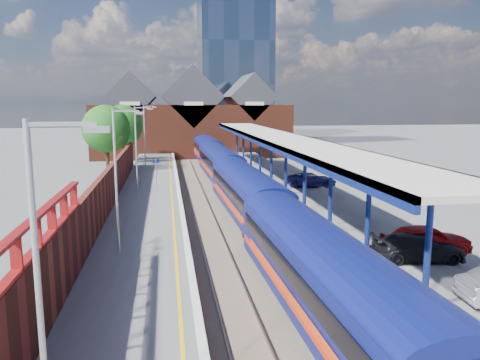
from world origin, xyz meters
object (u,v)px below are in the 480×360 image
at_px(lamp_post_d, 146,132).
at_px(parked_car_dark, 418,247).
at_px(train, 230,173).
at_px(lamp_post_a, 46,282).
at_px(lamp_post_c, 138,144).
at_px(platform_sign, 156,168).
at_px(parked_car_red, 426,240).
at_px(lamp_post_b, 119,172).
at_px(parked_car_blue, 311,180).

bearing_deg(lamp_post_d, parked_car_dark, -68.72).
xyz_separation_m(train, parked_car_dark, (5.89, -21.22, -0.50)).
height_order(lamp_post_a, lamp_post_c, same).
height_order(lamp_post_a, parked_car_dark, lamp_post_a).
bearing_deg(platform_sign, lamp_post_c, -124.26).
bearing_deg(parked_car_red, lamp_post_d, 18.89).
relative_size(lamp_post_b, parked_car_red, 1.59).
bearing_deg(lamp_post_d, train, -60.83).
bearing_deg(lamp_post_b, lamp_post_d, 90.00).
bearing_deg(parked_car_red, lamp_post_b, 75.99).
relative_size(lamp_post_a, parked_car_dark, 1.63).
relative_size(lamp_post_c, parked_car_dark, 1.63).
height_order(platform_sign, parked_car_dark, platform_sign).
distance_m(lamp_post_d, platform_sign, 14.25).
relative_size(parked_car_red, parked_car_dark, 1.02).
distance_m(lamp_post_a, lamp_post_d, 46.00).
height_order(lamp_post_c, parked_car_blue, lamp_post_c).
height_order(lamp_post_a, parked_car_red, lamp_post_a).
relative_size(train, lamp_post_a, 9.42).
bearing_deg(platform_sign, parked_car_red, -57.31).
relative_size(train, lamp_post_b, 9.42).
bearing_deg(lamp_post_a, lamp_post_d, 90.00).
distance_m(lamp_post_d, parked_car_blue, 21.82).
xyz_separation_m(lamp_post_c, parked_car_blue, (14.84, 0.37, -3.39)).
height_order(lamp_post_c, parked_car_red, lamp_post_c).
height_order(train, parked_car_dark, train).
relative_size(train, platform_sign, 26.38).
relative_size(lamp_post_c, lamp_post_d, 1.00).
bearing_deg(lamp_post_a, lamp_post_b, 90.00).
bearing_deg(parked_car_blue, lamp_post_a, 161.61).
relative_size(lamp_post_b, parked_car_dark, 1.63).
relative_size(lamp_post_b, parked_car_blue, 1.61).
xyz_separation_m(lamp_post_d, parked_car_dark, (13.74, -35.30, -3.37)).
bearing_deg(lamp_post_d, lamp_post_b, -90.00).
bearing_deg(lamp_post_a, platform_sign, 87.56).
bearing_deg(parked_car_red, lamp_post_a, 124.13).
bearing_deg(platform_sign, parked_car_dark, -59.82).
xyz_separation_m(lamp_post_a, parked_car_red, (14.57, 11.42, -3.24)).
bearing_deg(train, parked_car_dark, -74.49).
distance_m(lamp_post_c, parked_car_red, 23.84).
height_order(platform_sign, parked_car_red, platform_sign).
relative_size(parked_car_dark, parked_car_blue, 0.99).
bearing_deg(platform_sign, lamp_post_a, -92.44).
height_order(train, lamp_post_d, lamp_post_d).
distance_m(platform_sign, parked_car_red, 24.47).
bearing_deg(train, parked_car_red, -71.87).
xyz_separation_m(lamp_post_c, platform_sign, (1.36, 2.00, -2.30)).
distance_m(train, parked_car_blue, 7.18).
height_order(train, lamp_post_b, lamp_post_b).
bearing_deg(train, lamp_post_d, 119.17).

